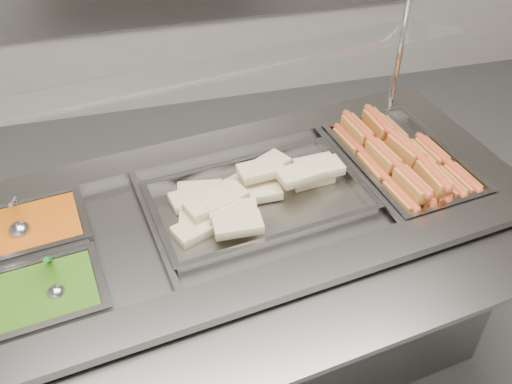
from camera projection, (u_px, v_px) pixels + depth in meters
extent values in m
cube|color=slate|center=(244.00, 292.00, 2.11)|extent=(1.84, 0.97, 0.85)
cube|color=gray|center=(287.00, 279.00, 1.59)|extent=(1.83, 0.38, 0.03)
cube|color=gray|center=(208.00, 146.00, 2.06)|extent=(1.83, 0.38, 0.03)
cube|color=gray|center=(459.00, 145.00, 2.07)|extent=(0.20, 0.57, 0.03)
cube|color=black|center=(243.00, 229.00, 1.90)|extent=(1.64, 0.77, 0.02)
cube|color=gray|center=(356.00, 171.00, 1.94)|extent=(0.10, 0.55, 0.01)
cube|color=gray|center=(153.00, 226.00, 1.73)|extent=(0.10, 0.55, 0.01)
cube|color=gray|center=(312.00, 330.00, 1.49)|extent=(1.77, 0.49, 0.02)
cylinder|color=slate|center=(512.00, 230.00, 1.82)|extent=(0.06, 0.25, 0.02)
cylinder|color=silver|center=(399.00, 54.00, 2.12)|extent=(0.02, 0.02, 0.43)
cube|color=silver|center=(216.00, 68.00, 1.72)|extent=(1.63, 0.51, 0.08)
cube|color=#B8390A|center=(36.00, 233.00, 1.76)|extent=(0.30, 0.25, 0.09)
cube|color=#21570D|center=(48.00, 300.00, 1.56)|extent=(0.30, 0.25, 0.09)
cube|color=#AD7224|center=(400.00, 199.00, 1.85)|extent=(0.07, 0.15, 0.05)
cylinder|color=#B72C20|center=(401.00, 194.00, 1.84)|extent=(0.06, 0.16, 0.03)
cube|color=#AD7224|center=(373.00, 169.00, 1.97)|extent=(0.07, 0.15, 0.05)
cylinder|color=#B72C20|center=(374.00, 164.00, 1.96)|extent=(0.05, 0.16, 0.03)
cube|color=#AD7224|center=(348.00, 143.00, 2.09)|extent=(0.08, 0.15, 0.05)
cylinder|color=#B72C20|center=(349.00, 138.00, 2.08)|extent=(0.06, 0.16, 0.03)
cube|color=#AD7224|center=(416.00, 195.00, 1.87)|extent=(0.07, 0.15, 0.05)
cylinder|color=#B72C20|center=(417.00, 189.00, 1.85)|extent=(0.06, 0.16, 0.03)
cube|color=#AD7224|center=(388.00, 166.00, 1.99)|extent=(0.07, 0.15, 0.05)
cylinder|color=#B72C20|center=(389.00, 160.00, 1.97)|extent=(0.06, 0.16, 0.03)
cube|color=#AD7224|center=(363.00, 139.00, 2.11)|extent=(0.07, 0.15, 0.05)
cylinder|color=#B72C20|center=(363.00, 134.00, 2.09)|extent=(0.05, 0.16, 0.03)
cube|color=#AD7224|center=(431.00, 190.00, 1.89)|extent=(0.07, 0.15, 0.05)
cylinder|color=#B72C20|center=(433.00, 185.00, 1.87)|extent=(0.05, 0.16, 0.03)
cube|color=#AD7224|center=(402.00, 161.00, 2.01)|extent=(0.07, 0.15, 0.05)
cylinder|color=#B72C20|center=(404.00, 156.00, 1.99)|extent=(0.05, 0.16, 0.03)
cube|color=#AD7224|center=(377.00, 136.00, 2.13)|extent=(0.07, 0.15, 0.05)
cylinder|color=#B72C20|center=(378.00, 131.00, 2.11)|extent=(0.06, 0.16, 0.03)
cube|color=#AD7224|center=(447.00, 185.00, 1.90)|extent=(0.07, 0.15, 0.05)
cylinder|color=#B72C20|center=(448.00, 180.00, 1.89)|extent=(0.05, 0.16, 0.03)
cube|color=#AD7224|center=(417.00, 157.00, 2.02)|extent=(0.07, 0.15, 0.05)
cylinder|color=#B72C20|center=(418.00, 152.00, 2.01)|extent=(0.05, 0.16, 0.03)
cube|color=#AD7224|center=(391.00, 132.00, 2.14)|extent=(0.07, 0.15, 0.05)
cylinder|color=#B72C20|center=(392.00, 127.00, 2.13)|extent=(0.05, 0.16, 0.03)
cube|color=#AD7224|center=(461.00, 181.00, 1.92)|extent=(0.07, 0.15, 0.05)
cylinder|color=#B72C20|center=(463.00, 176.00, 1.91)|extent=(0.05, 0.16, 0.03)
cube|color=#AD7224|center=(431.00, 153.00, 2.04)|extent=(0.07, 0.15, 0.05)
cylinder|color=#B72C20|center=(432.00, 148.00, 2.03)|extent=(0.05, 0.16, 0.03)
cube|color=#AD7224|center=(412.00, 185.00, 1.83)|extent=(0.07, 0.15, 0.05)
cylinder|color=#B72C20|center=(413.00, 180.00, 1.81)|extent=(0.06, 0.16, 0.03)
cube|color=#AD7224|center=(383.00, 156.00, 1.94)|extent=(0.07, 0.15, 0.05)
cylinder|color=#B72C20|center=(384.00, 151.00, 1.93)|extent=(0.06, 0.16, 0.03)
cube|color=#AD7224|center=(357.00, 130.00, 2.06)|extent=(0.07, 0.15, 0.05)
cylinder|color=#B72C20|center=(357.00, 125.00, 2.05)|extent=(0.05, 0.16, 0.03)
cube|color=#AD7224|center=(433.00, 178.00, 1.85)|extent=(0.06, 0.15, 0.05)
cylinder|color=#B72C20|center=(434.00, 173.00, 1.84)|extent=(0.04, 0.16, 0.03)
cube|color=#AD7224|center=(405.00, 150.00, 1.97)|extent=(0.08, 0.15, 0.05)
cylinder|color=#B72C20|center=(406.00, 144.00, 1.96)|extent=(0.06, 0.16, 0.03)
cube|color=#AD7224|center=(377.00, 124.00, 2.09)|extent=(0.06, 0.15, 0.05)
cylinder|color=#B72C20|center=(378.00, 119.00, 2.08)|extent=(0.04, 0.16, 0.03)
cube|color=beige|center=(259.00, 192.00, 1.86)|extent=(0.15, 0.08, 0.03)
cube|color=beige|center=(203.00, 216.00, 1.78)|extent=(0.16, 0.11, 0.03)
cube|color=beige|center=(193.00, 198.00, 1.84)|extent=(0.16, 0.11, 0.03)
cube|color=beige|center=(316.00, 165.00, 1.98)|extent=(0.15, 0.09, 0.03)
cube|color=beige|center=(238.00, 186.00, 1.89)|extent=(0.17, 0.14, 0.03)
cube|color=beige|center=(197.00, 228.00, 1.74)|extent=(0.17, 0.13, 0.03)
cube|color=beige|center=(311.00, 177.00, 1.93)|extent=(0.15, 0.10, 0.03)
cube|color=beige|center=(200.00, 192.00, 1.86)|extent=(0.16, 0.10, 0.03)
cube|color=beige|center=(321.00, 169.00, 1.91)|extent=(0.15, 0.10, 0.03)
cube|color=beige|center=(209.00, 204.00, 1.77)|extent=(0.17, 0.13, 0.03)
cube|color=beige|center=(233.00, 211.00, 1.75)|extent=(0.16, 0.11, 0.03)
cube|color=beige|center=(223.00, 198.00, 1.79)|extent=(0.17, 0.14, 0.03)
cube|color=beige|center=(238.00, 225.00, 1.70)|extent=(0.15, 0.09, 0.03)
cube|color=beige|center=(268.00, 166.00, 1.92)|extent=(0.17, 0.14, 0.03)
cube|color=beige|center=(300.00, 174.00, 1.85)|extent=(0.16, 0.11, 0.03)
cube|color=beige|center=(261.00, 170.00, 1.86)|extent=(0.16, 0.10, 0.03)
sphere|color=#B6B6BB|center=(20.00, 232.00, 1.71)|extent=(0.07, 0.07, 0.07)
cylinder|color=#B6B6BB|center=(13.00, 201.00, 1.72)|extent=(0.03, 0.16, 0.10)
sphere|color=#B6B6BB|center=(57.00, 294.00, 1.53)|extent=(0.05, 0.05, 0.05)
cylinder|color=#167C22|center=(48.00, 259.00, 1.55)|extent=(0.03, 0.12, 0.12)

